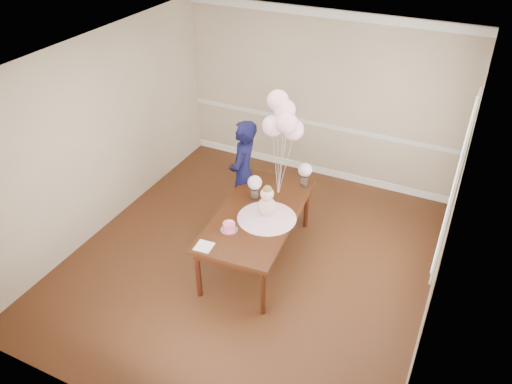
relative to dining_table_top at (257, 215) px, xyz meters
name	(u,v)px	position (x,y,z in m)	size (l,w,h in m)	color
floor	(251,260)	(-0.05, -0.08, -0.71)	(4.50, 5.00, 0.00)	#33190C
ceiling	(249,62)	(-0.05, -0.08, 1.99)	(4.50, 5.00, 0.02)	silver
wall_back	(320,98)	(-0.05, 2.42, 0.64)	(4.50, 0.02, 2.70)	tan
wall_front	(114,320)	(-0.05, -2.58, 0.64)	(4.50, 0.02, 2.70)	tan
wall_left	(100,136)	(-2.30, -0.08, 0.64)	(0.02, 5.00, 2.70)	tan
wall_right	(448,223)	(2.20, -0.08, 0.64)	(0.02, 5.00, 2.70)	tan
chair_rail_trim	(318,124)	(-0.05, 2.41, 0.19)	(4.50, 0.02, 0.07)	silver
crown_molding	(327,13)	(-0.05, 2.41, 1.92)	(4.50, 0.02, 0.12)	white
baseboard_trim	(315,169)	(-0.05, 2.41, -0.65)	(4.50, 0.02, 0.12)	white
window_frame	(456,182)	(2.17, 0.42, 0.84)	(0.02, 1.66, 1.56)	white
window_blinds	(455,182)	(2.16, 0.42, 0.84)	(0.01, 1.50, 1.40)	white
dining_table_top	(257,215)	(0.00, 0.00, 0.00)	(0.97, 1.95, 0.05)	black
table_apron	(257,220)	(0.00, 0.00, -0.07)	(0.88, 1.85, 0.10)	black
table_leg_fl	(198,274)	(-0.34, -0.92, -0.36)	(0.07, 0.07, 0.68)	black
table_leg_fr	(263,292)	(0.48, -0.86, -0.36)	(0.07, 0.07, 0.68)	black
table_leg_bl	(253,195)	(-0.48, 0.86, -0.36)	(0.07, 0.07, 0.68)	black
table_leg_br	(307,207)	(0.34, 0.92, -0.36)	(0.07, 0.07, 0.68)	black
baby_skirt	(267,215)	(0.15, -0.04, 0.07)	(0.74, 0.74, 0.10)	#E3A7BA
baby_torso	(267,206)	(0.15, -0.04, 0.20)	(0.23, 0.23, 0.23)	pink
baby_head	(267,194)	(0.15, -0.04, 0.38)	(0.17, 0.17, 0.17)	beige
baby_hair	(267,190)	(0.15, -0.04, 0.44)	(0.12, 0.12, 0.12)	brown
cake_platter	(229,230)	(-0.16, -0.45, 0.03)	(0.21, 0.21, 0.01)	silver
birthday_cake	(229,226)	(-0.16, -0.45, 0.08)	(0.15, 0.15, 0.10)	#E94979
cake_flower_a	(229,222)	(-0.16, -0.45, 0.14)	(0.03, 0.03, 0.03)	white
cake_flower_b	(232,222)	(-0.13, -0.43, 0.14)	(0.03, 0.03, 0.03)	white
rose_vase_near	(255,194)	(-0.17, 0.28, 0.10)	(0.10, 0.10, 0.16)	silver
roses_near	(255,183)	(-0.17, 0.28, 0.28)	(0.18, 0.18, 0.18)	silver
rose_vase_far	(304,181)	(0.30, 0.85, 0.10)	(0.10, 0.10, 0.16)	white
roses_far	(305,170)	(0.30, 0.85, 0.28)	(0.18, 0.18, 0.18)	silver
napkin	(204,246)	(-0.27, -0.85, 0.03)	(0.19, 0.19, 0.01)	white
balloon_weight	(278,192)	(0.05, 0.54, 0.03)	(0.04, 0.04, 0.02)	silver
balloon_a	(273,126)	(-0.04, 0.53, 1.00)	(0.27, 0.27, 0.27)	#FFB4D6
balloon_b	(287,123)	(0.16, 0.50, 1.09)	(0.27, 0.27, 0.27)	#FFB4CE
balloon_c	(285,110)	(0.07, 0.64, 1.19)	(0.27, 0.27, 0.27)	#FFB4C5
balloon_d	(278,100)	(-0.03, 0.65, 1.29)	(0.27, 0.27, 0.27)	#FFB4C6
balloon_e	(293,130)	(0.19, 0.63, 0.95)	(0.27, 0.27, 0.27)	#FFB4C4
balloon_ribbon_a	(275,165)	(0.01, 0.54, 0.44)	(0.00, 0.00, 0.82)	white
balloon_ribbon_b	(282,164)	(0.11, 0.52, 0.49)	(0.00, 0.00, 0.91)	white
balloon_ribbon_c	(281,158)	(0.06, 0.59, 0.54)	(0.00, 0.00, 1.01)	white
balloon_ribbon_d	(278,153)	(0.01, 0.60, 0.59)	(0.00, 0.00, 1.11)	silver
balloon_ribbon_e	(285,167)	(0.12, 0.59, 0.42)	(0.00, 0.00, 0.77)	white
dining_chair_seat	(261,193)	(-0.35, 0.87, -0.29)	(0.40, 0.40, 0.05)	#3C1610
chair_leg_fl	(249,211)	(-0.45, 0.66, -0.51)	(0.04, 0.04, 0.39)	#381F0F
chair_leg_fr	(271,212)	(-0.14, 0.77, -0.51)	(0.04, 0.04, 0.39)	#35130E
chair_leg_bl	(251,198)	(-0.57, 0.96, -0.51)	(0.04, 0.04, 0.39)	#3B1B10
chair_leg_br	(272,199)	(-0.26, 1.08, -0.51)	(0.04, 0.04, 0.39)	#3E2211
chair_back_post_l	(247,183)	(-0.47, 0.65, -0.03)	(0.04, 0.04, 0.51)	#38130F
chair_back_post_r	(249,171)	(-0.58, 0.96, -0.03)	(0.04, 0.04, 0.51)	#371D0F
chair_slat_low	(248,183)	(-0.53, 0.80, -0.14)	(0.03, 0.37, 0.05)	black
chair_slat_mid	(248,175)	(-0.53, 0.80, 0.01)	(0.03, 0.37, 0.05)	#3D1710
chair_slat_top	(248,166)	(-0.53, 0.80, 0.15)	(0.03, 0.37, 0.05)	#3C1810
woman	(243,174)	(-0.53, 0.66, 0.10)	(0.58, 0.39, 1.61)	black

